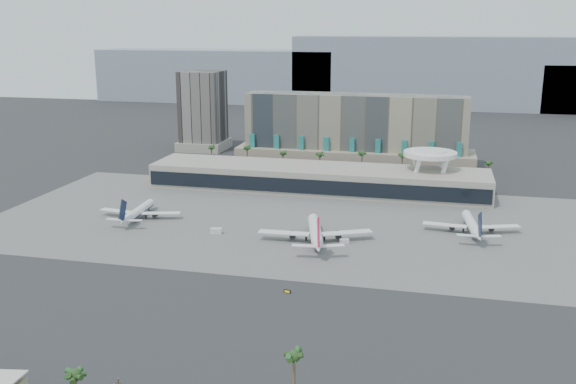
% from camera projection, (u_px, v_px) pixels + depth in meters
% --- Properties ---
extents(ground, '(900.00, 900.00, 0.00)m').
position_uv_depth(ground, '(258.00, 266.00, 223.05)').
color(ground, '#232326').
rests_on(ground, ground).
extents(apron_pad, '(260.00, 130.00, 0.06)m').
position_uv_depth(apron_pad, '(293.00, 221.00, 274.80)').
color(apron_pad, '#5B5B59').
rests_on(apron_pad, ground).
extents(mountain_ridge, '(680.00, 60.00, 70.00)m').
position_uv_depth(mountain_ridge, '(411.00, 77.00, 651.52)').
color(mountain_ridge, gray).
rests_on(mountain_ridge, ground).
extents(hotel, '(140.00, 30.00, 42.00)m').
position_uv_depth(hotel, '(355.00, 137.00, 380.68)').
color(hotel, gray).
rests_on(hotel, ground).
extents(office_tower, '(30.00, 30.00, 52.00)m').
position_uv_depth(office_tower, '(203.00, 115.00, 426.74)').
color(office_tower, black).
rests_on(office_tower, ground).
extents(terminal, '(170.00, 32.50, 14.50)m').
position_uv_depth(terminal, '(318.00, 177.00, 324.77)').
color(terminal, '#B0A79B').
rests_on(terminal, ground).
extents(saucer_structure, '(26.00, 26.00, 21.89)m').
position_uv_depth(saucer_structure, '(430.00, 157.00, 315.21)').
color(saucer_structure, white).
rests_on(saucer_structure, ground).
extents(palm_row, '(157.80, 2.80, 13.10)m').
position_uv_depth(palm_row, '(342.00, 157.00, 355.28)').
color(palm_row, brown).
rests_on(palm_row, ground).
extents(airliner_left, '(36.52, 37.67, 13.00)m').
position_uv_depth(airliner_left, '(139.00, 211.00, 277.46)').
color(airliner_left, white).
rests_on(airliner_left, ground).
extents(airliner_centre, '(43.64, 45.30, 15.92)m').
position_uv_depth(airliner_centre, '(315.00, 232.00, 247.71)').
color(airliner_centre, white).
rests_on(airliner_centre, ground).
extents(airliner_right, '(38.76, 40.10, 13.87)m').
position_uv_depth(airliner_right, '(472.00, 225.00, 257.96)').
color(airliner_right, white).
rests_on(airliner_right, ground).
extents(service_vehicle_a, '(4.90, 3.16, 2.21)m').
position_uv_depth(service_vehicle_a, '(216.00, 231.00, 257.92)').
color(service_vehicle_a, silver).
rests_on(service_vehicle_a, ground).
extents(service_vehicle_b, '(3.90, 3.17, 1.75)m').
position_uv_depth(service_vehicle_b, '(344.00, 241.00, 246.31)').
color(service_vehicle_b, silver).
rests_on(service_vehicle_b, ground).
extents(taxiway_sign, '(2.34, 0.73, 1.06)m').
position_uv_depth(taxiway_sign, '(287.00, 291.00, 200.92)').
color(taxiway_sign, black).
rests_on(taxiway_sign, ground).
extents(near_palm_a, '(6.00, 6.00, 11.04)m').
position_uv_depth(near_palm_a, '(75.00, 381.00, 136.15)').
color(near_palm_a, brown).
rests_on(near_palm_a, ground).
extents(near_palm_b, '(6.00, 6.00, 13.49)m').
position_uv_depth(near_palm_b, '(294.00, 362.00, 139.04)').
color(near_palm_b, brown).
rests_on(near_palm_b, ground).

